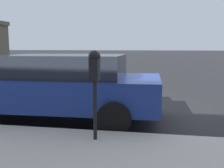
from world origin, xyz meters
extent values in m
plane|color=#2B2B2D|center=(0.00, 0.00, 0.00)|extent=(220.00, 220.00, 0.00)
cylinder|color=black|center=(-2.65, 0.28, 0.63)|extent=(0.06, 0.06, 0.96)
cube|color=black|center=(-2.65, 0.28, 1.28)|extent=(0.20, 0.14, 0.34)
sphere|color=black|center=(-2.65, 0.28, 1.48)|extent=(0.19, 0.19, 0.19)
cube|color=#B21919|center=(-2.54, 0.28, 1.24)|extent=(0.01, 0.11, 0.12)
cube|color=black|center=(-2.54, 0.28, 1.35)|extent=(0.01, 0.10, 0.08)
cube|color=navy|center=(-1.09, 1.49, 0.65)|extent=(2.06, 4.52, 0.65)
cube|color=#232833|center=(-1.09, 1.31, 1.21)|extent=(1.78, 2.55, 0.48)
cylinder|color=black|center=(-0.16, 2.90, 0.32)|extent=(0.24, 0.65, 0.64)
cylinder|color=black|center=(-2.03, 0.08, 0.32)|extent=(0.24, 0.65, 0.64)
cylinder|color=black|center=(-0.09, 0.13, 0.32)|extent=(0.24, 0.65, 0.64)
camera|label=1|loc=(-6.60, -0.70, 1.63)|focal=42.00mm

